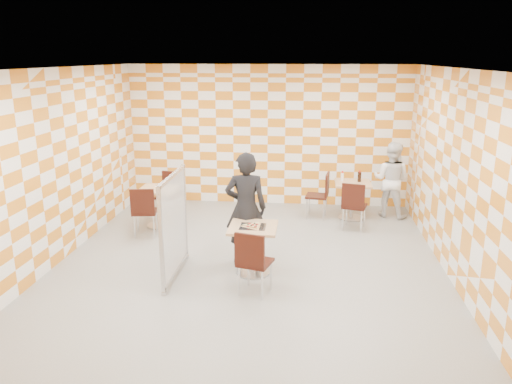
{
  "coord_description": "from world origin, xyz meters",
  "views": [
    {
      "loc": [
        0.88,
        -7.13,
        3.17
      ],
      "look_at": [
        0.1,
        0.2,
        1.15
      ],
      "focal_mm": 35.0,
      "sensor_mm": 36.0,
      "label": 1
    }
  ],
  "objects_px": {
    "empty_table": "(159,201)",
    "sport_bottle": "(342,177)",
    "chair_empty_far": "(170,191)",
    "partition": "(174,225)",
    "main_table": "(253,242)",
    "second_table": "(352,194)",
    "chair_empty_near": "(144,208)",
    "chair_main_front": "(253,259)",
    "soda_bottle": "(359,177)",
    "chair_second_front": "(354,203)",
    "man_white": "(391,180)",
    "chair_second_side": "(322,192)",
    "man_dark": "(246,208)"
  },
  "relations": [
    {
      "from": "partition",
      "to": "soda_bottle",
      "type": "xyz_separation_m",
      "value": [
        2.94,
        3.06,
        0.06
      ]
    },
    {
      "from": "chair_main_front",
      "to": "chair_empty_far",
      "type": "bearing_deg",
      "value": 122.13
    },
    {
      "from": "sport_bottle",
      "to": "man_white",
      "type": "bearing_deg",
      "value": 8.39
    },
    {
      "from": "main_table",
      "to": "chair_second_side",
      "type": "distance_m",
      "value": 2.99
    },
    {
      "from": "main_table",
      "to": "empty_table",
      "type": "relative_size",
      "value": 1.0
    },
    {
      "from": "chair_empty_near",
      "to": "chair_empty_far",
      "type": "bearing_deg",
      "value": 83.13
    },
    {
      "from": "chair_empty_near",
      "to": "chair_empty_far",
      "type": "xyz_separation_m",
      "value": [
        0.14,
        1.19,
        0.0
      ]
    },
    {
      "from": "sport_bottle",
      "to": "soda_bottle",
      "type": "relative_size",
      "value": 0.87
    },
    {
      "from": "chair_second_side",
      "to": "soda_bottle",
      "type": "distance_m",
      "value": 0.8
    },
    {
      "from": "chair_second_side",
      "to": "man_dark",
      "type": "relative_size",
      "value": 0.52
    },
    {
      "from": "chair_second_front",
      "to": "chair_second_side",
      "type": "height_order",
      "value": "same"
    },
    {
      "from": "partition",
      "to": "chair_empty_near",
      "type": "bearing_deg",
      "value": 122.6
    },
    {
      "from": "man_dark",
      "to": "main_table",
      "type": "bearing_deg",
      "value": 104.6
    },
    {
      "from": "man_dark",
      "to": "soda_bottle",
      "type": "bearing_deg",
      "value": -134.06
    },
    {
      "from": "chair_empty_far",
      "to": "man_dark",
      "type": "xyz_separation_m",
      "value": [
        1.81,
        -2.08,
        0.34
      ]
    },
    {
      "from": "empty_table",
      "to": "chair_empty_near",
      "type": "bearing_deg",
      "value": -98.05
    },
    {
      "from": "main_table",
      "to": "second_table",
      "type": "xyz_separation_m",
      "value": [
        1.67,
        2.82,
        0.0
      ]
    },
    {
      "from": "chair_empty_near",
      "to": "soda_bottle",
      "type": "xyz_separation_m",
      "value": [
        3.91,
        1.54,
        0.31
      ]
    },
    {
      "from": "second_table",
      "to": "man_white",
      "type": "distance_m",
      "value": 0.85
    },
    {
      "from": "main_table",
      "to": "sport_bottle",
      "type": "bearing_deg",
      "value": 63.42
    },
    {
      "from": "chair_main_front",
      "to": "soda_bottle",
      "type": "height_order",
      "value": "soda_bottle"
    },
    {
      "from": "chair_empty_near",
      "to": "man_white",
      "type": "relative_size",
      "value": 0.6
    },
    {
      "from": "main_table",
      "to": "man_dark",
      "type": "height_order",
      "value": "man_dark"
    },
    {
      "from": "chair_empty_far",
      "to": "partition",
      "type": "bearing_deg",
      "value": -73.01
    },
    {
      "from": "chair_empty_far",
      "to": "man_dark",
      "type": "relative_size",
      "value": 0.52
    },
    {
      "from": "main_table",
      "to": "chair_main_front",
      "type": "bearing_deg",
      "value": -84.11
    },
    {
      "from": "empty_table",
      "to": "sport_bottle",
      "type": "height_order",
      "value": "sport_bottle"
    },
    {
      "from": "second_table",
      "to": "soda_bottle",
      "type": "height_order",
      "value": "soda_bottle"
    },
    {
      "from": "man_white",
      "to": "soda_bottle",
      "type": "distance_m",
      "value": 0.68
    },
    {
      "from": "second_table",
      "to": "chair_empty_far",
      "type": "relative_size",
      "value": 0.81
    },
    {
      "from": "chair_second_front",
      "to": "chair_empty_near",
      "type": "bearing_deg",
      "value": -168.58
    },
    {
      "from": "second_table",
      "to": "chair_second_side",
      "type": "bearing_deg",
      "value": -178.16
    },
    {
      "from": "main_table",
      "to": "man_white",
      "type": "height_order",
      "value": "man_white"
    },
    {
      "from": "man_dark",
      "to": "soda_bottle",
      "type": "height_order",
      "value": "man_dark"
    },
    {
      "from": "second_table",
      "to": "chair_empty_near",
      "type": "relative_size",
      "value": 0.81
    },
    {
      "from": "man_white",
      "to": "soda_bottle",
      "type": "xyz_separation_m",
      "value": [
        -0.65,
        -0.19,
        0.09
      ]
    },
    {
      "from": "sport_bottle",
      "to": "main_table",
      "type": "bearing_deg",
      "value": -116.58
    },
    {
      "from": "main_table",
      "to": "man_dark",
      "type": "bearing_deg",
      "value": 109.75
    },
    {
      "from": "second_table",
      "to": "sport_bottle",
      "type": "bearing_deg",
      "value": 152.44
    },
    {
      "from": "man_white",
      "to": "sport_bottle",
      "type": "xyz_separation_m",
      "value": [
        -0.98,
        -0.14,
        0.07
      ]
    },
    {
      "from": "empty_table",
      "to": "soda_bottle",
      "type": "distance_m",
      "value": 3.95
    },
    {
      "from": "chair_second_front",
      "to": "chair_main_front",
      "type": "bearing_deg",
      "value": -119.1
    },
    {
      "from": "chair_empty_near",
      "to": "soda_bottle",
      "type": "height_order",
      "value": "soda_bottle"
    },
    {
      "from": "chair_second_front",
      "to": "chair_empty_near",
      "type": "xyz_separation_m",
      "value": [
        -3.75,
        -0.76,
        0.0
      ]
    },
    {
      "from": "chair_main_front",
      "to": "man_white",
      "type": "height_order",
      "value": "man_white"
    },
    {
      "from": "empty_table",
      "to": "chair_main_front",
      "type": "height_order",
      "value": "chair_main_front"
    },
    {
      "from": "chair_second_side",
      "to": "man_dark",
      "type": "xyz_separation_m",
      "value": [
        -1.23,
        -2.35,
        0.34
      ]
    },
    {
      "from": "empty_table",
      "to": "man_dark",
      "type": "height_order",
      "value": "man_dark"
    },
    {
      "from": "chair_main_front",
      "to": "chair_empty_far",
      "type": "xyz_separation_m",
      "value": [
        -2.04,
        3.25,
        0.0
      ]
    },
    {
      "from": "chair_main_front",
      "to": "man_white",
      "type": "distance_m",
      "value": 4.47
    }
  ]
}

